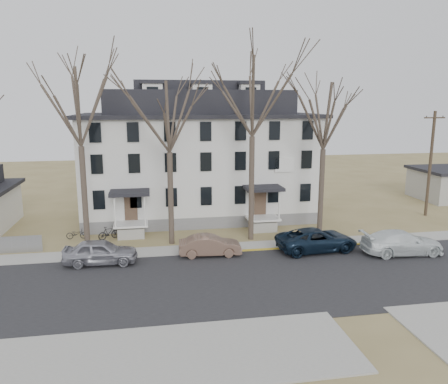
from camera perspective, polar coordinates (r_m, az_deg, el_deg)
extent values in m
plane|color=olive|center=(24.46, 6.54, -13.18)|extent=(120.00, 120.00, 0.00)
cube|color=#27272A|center=(26.22, 5.30, -11.40)|extent=(120.00, 10.00, 0.04)
cube|color=#A09F97|center=(31.67, 2.49, -7.23)|extent=(120.00, 2.00, 0.08)
cube|color=#A09F97|center=(19.30, -13.89, -20.78)|extent=(20.00, 5.00, 0.08)
cube|color=gold|center=(32.25, 11.62, -7.12)|extent=(14.00, 0.25, 0.06)
cube|color=slate|center=(40.70, -3.23, -2.22)|extent=(20.00, 10.00, 1.00)
cube|color=silver|center=(39.87, -3.30, 4.07)|extent=(20.00, 10.00, 8.00)
cube|color=black|center=(39.54, -3.37, 9.97)|extent=(20.80, 10.80, 0.30)
cube|color=black|center=(39.52, -3.39, 11.64)|extent=(16.00, 7.00, 2.00)
cube|color=black|center=(39.55, -3.42, 13.67)|extent=(11.00, 4.50, 0.80)
cube|color=white|center=(34.61, -12.04, -4.10)|extent=(2.60, 2.00, 0.16)
cube|color=white|center=(35.70, 5.07, -3.40)|extent=(2.60, 2.00, 0.16)
cube|color=white|center=(36.24, 7.90, 3.54)|extent=(1.60, 0.08, 1.20)
cylinder|color=#473B31|center=(32.10, -17.74, -0.78)|extent=(0.40, 0.40, 7.28)
cylinder|color=#473B31|center=(31.86, -6.97, -0.88)|extent=(0.40, 0.40, 6.76)
cylinder|color=#473B31|center=(32.57, 3.60, 0.40)|extent=(0.40, 0.40, 7.80)
cylinder|color=#473B31|center=(34.34, 12.56, -0.16)|extent=(0.40, 0.40, 6.76)
cylinder|color=#3D3023|center=(43.52, 25.33, 3.28)|extent=(0.28, 0.28, 9.50)
cube|color=#3D3023|center=(43.19, 25.81, 8.73)|extent=(2.00, 0.12, 0.12)
imported|color=#9797A1|center=(29.33, -15.84, -7.60)|extent=(4.74, 2.07, 1.59)
imported|color=brown|center=(29.78, -1.84, -7.05)|extent=(4.29, 1.71, 1.39)
imported|color=black|center=(31.36, 12.01, -6.17)|extent=(5.84, 3.05, 1.57)
imported|color=white|center=(32.41, 22.22, -6.18)|extent=(5.64, 2.55, 1.60)
imported|color=black|center=(35.15, -18.69, -5.25)|extent=(1.53, 0.56, 0.80)
imported|color=black|center=(34.33, -14.81, -5.24)|extent=(1.69, 1.14, 0.99)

